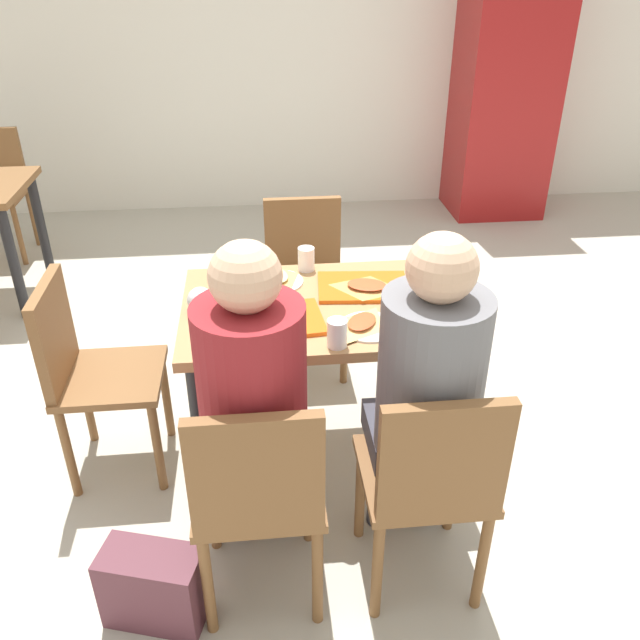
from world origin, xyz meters
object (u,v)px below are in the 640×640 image
at_px(chair_left_end, 87,365).
at_px(pizza_slice_d, 362,323).
at_px(chair_near_left, 258,491).
at_px(paper_plate_center, 276,282).
at_px(chair_far_side, 305,272).
at_px(foil_bundle, 200,300).
at_px(pizza_slice_b, 367,286).
at_px(chair_near_right, 431,478).
at_px(pizza_slice_a, 269,316).
at_px(tray_red_far, 363,287).
at_px(paper_plate_near_edge, 370,327).
at_px(pizza_slice_c, 274,276).
at_px(plastic_cup_a, 306,259).
at_px(main_table, 320,328).
at_px(condiment_bottle, 229,267).
at_px(plastic_cup_b, 337,333).
at_px(person_in_brown_jacket, 426,386).
at_px(person_in_red, 253,397).
at_px(handbag, 154,586).
at_px(tray_red_near, 273,321).
at_px(drink_fridge, 505,91).
at_px(soda_can, 434,282).

distance_m(chair_left_end, pizza_slice_d, 1.09).
distance_m(chair_near_left, paper_plate_center, 0.98).
height_order(chair_far_side, foil_bundle, chair_far_side).
bearing_deg(pizza_slice_b, chair_near_right, -85.19).
bearing_deg(foil_bundle, pizza_slice_a, -22.40).
xyz_separation_m(tray_red_far, paper_plate_near_edge, (-0.03, -0.31, -0.00)).
xyz_separation_m(pizza_slice_c, plastic_cup_a, (0.14, 0.08, 0.03)).
height_order(tray_red_far, plastic_cup_a, plastic_cup_a).
height_order(pizza_slice_d, foil_bundle, foil_bundle).
xyz_separation_m(main_table, tray_red_far, (0.19, 0.11, 0.12)).
bearing_deg(condiment_bottle, plastic_cup_b, -53.89).
bearing_deg(pizza_slice_d, plastic_cup_a, 107.60).
height_order(paper_plate_near_edge, condiment_bottle, condiment_bottle).
height_order(main_table, chair_near_right, chair_near_right).
xyz_separation_m(chair_near_right, plastic_cup_a, (-0.29, 1.05, 0.27)).
distance_m(paper_plate_near_edge, plastic_cup_a, 0.54).
xyz_separation_m(person_in_brown_jacket, paper_plate_near_edge, (-0.11, 0.41, -0.02)).
bearing_deg(pizza_slice_d, chair_near_right, -76.57).
relative_size(main_table, paper_plate_center, 4.81).
relative_size(person_in_red, paper_plate_near_edge, 5.75).
height_order(pizza_slice_d, handbag, pizza_slice_d).
relative_size(tray_red_far, foil_bundle, 3.60).
relative_size(tray_red_near, pizza_slice_a, 1.59).
bearing_deg(paper_plate_near_edge, pizza_slice_a, 167.67).
xyz_separation_m(main_table, condiment_bottle, (-0.34, 0.20, 0.19)).
relative_size(chair_near_right, tray_red_near, 2.38).
distance_m(paper_plate_near_edge, drink_fridge, 3.43).
bearing_deg(tray_red_near, main_table, 34.43).
bearing_deg(paper_plate_center, tray_red_far, -14.77).
height_order(soda_can, handbag, soda_can).
bearing_deg(main_table, drink_fridge, 58.83).
xyz_separation_m(pizza_slice_b, foil_bundle, (-0.64, -0.10, 0.03)).
bearing_deg(tray_red_far, condiment_bottle, 170.28).
xyz_separation_m(chair_left_end, foil_bundle, (0.46, -0.02, 0.27)).
xyz_separation_m(main_table, tray_red_near, (-0.19, -0.13, 0.12)).
bearing_deg(foil_bundle, paper_plate_near_edge, -16.60).
height_order(chair_left_end, condiment_bottle, condiment_bottle).
bearing_deg(paper_plate_center, plastic_cup_b, -69.96).
xyz_separation_m(person_in_brown_jacket, soda_can, (0.19, 0.62, 0.04)).
distance_m(main_table, pizza_slice_b, 0.25).
xyz_separation_m(chair_far_side, tray_red_far, (0.19, -0.64, 0.23)).
relative_size(person_in_red, foil_bundle, 12.65).
height_order(chair_far_side, pizza_slice_b, chair_far_side).
bearing_deg(person_in_red, pizza_slice_a, 82.42).
bearing_deg(soda_can, pizza_slice_b, 166.23).
distance_m(pizza_slice_a, drink_fridge, 3.55).
bearing_deg(chair_left_end, person_in_red, -43.08).
xyz_separation_m(chair_near_right, pizza_slice_a, (-0.46, 0.63, 0.25)).
relative_size(main_table, tray_red_far, 2.94).
bearing_deg(condiment_bottle, tray_red_far, -9.72).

